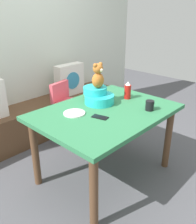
{
  "coord_description": "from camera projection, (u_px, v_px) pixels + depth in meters",
  "views": [
    {
      "loc": [
        -1.59,
        -1.4,
        1.64
      ],
      "look_at": [
        0.0,
        0.1,
        0.69
      ],
      "focal_mm": 38.92,
      "sensor_mm": 36.0,
      "label": 1
    }
  ],
  "objects": [
    {
      "name": "ground_plane",
      "position": [
        105.0,
        174.0,
        2.6
      ],
      "size": [
        8.0,
        8.0,
        0.0
      ],
      "primitive_type": "plane",
      "color": "#4C4C51"
    },
    {
      "name": "back_wall",
      "position": [
        16.0,
        36.0,
        3.02
      ],
      "size": [
        4.4,
        0.1,
        2.6
      ],
      "primitive_type": "cube",
      "color": "silver",
      "rests_on": "ground_plane"
    },
    {
      "name": "window_bench",
      "position": [
        37.0,
        120.0,
        3.28
      ],
      "size": [
        2.6,
        0.44,
        0.46
      ],
      "primitive_type": "cube",
      "color": "brown",
      "rests_on": "ground_plane"
    },
    {
      "name": "pillow_floral_right",
      "position": [
        70.0,
        80.0,
        3.48
      ],
      "size": [
        0.44,
        0.15,
        0.44
      ],
      "color": "white",
      "rests_on": "window_bench"
    },
    {
      "name": "dining_table",
      "position": [
        106.0,
        119.0,
        2.34
      ],
      "size": [
        1.32,
        0.97,
        0.74
      ],
      "color": "#2D7247",
      "rests_on": "ground_plane"
    },
    {
      "name": "highchair",
      "position": [
        68.0,
        105.0,
        3.02
      ],
      "size": [
        0.38,
        0.49,
        0.79
      ],
      "color": "#D84C59",
      "rests_on": "ground_plane"
    },
    {
      "name": "infant_seat_teal",
      "position": [
        98.0,
        96.0,
        2.45
      ],
      "size": [
        0.3,
        0.33,
        0.16
      ],
      "color": "#23BBBE",
      "rests_on": "dining_table"
    },
    {
      "name": "teddy_bear",
      "position": [
        98.0,
        76.0,
        2.37
      ],
      "size": [
        0.13,
        0.12,
        0.25
      ],
      "color": "#AF6327",
      "rests_on": "infant_seat_teal"
    },
    {
      "name": "ketchup_bottle",
      "position": [
        128.0,
        91.0,
        2.56
      ],
      "size": [
        0.07,
        0.07,
        0.18
      ],
      "color": "red",
      "rests_on": "dining_table"
    },
    {
      "name": "coffee_mug",
      "position": [
        150.0,
        105.0,
        2.28
      ],
      "size": [
        0.12,
        0.08,
        0.09
      ],
      "color": "black",
      "rests_on": "dining_table"
    },
    {
      "name": "dinner_plate_near",
      "position": [
        74.0,
        113.0,
        2.22
      ],
      "size": [
        0.2,
        0.2,
        0.01
      ],
      "primitive_type": "cylinder",
      "color": "white",
      "rests_on": "dining_table"
    },
    {
      "name": "cell_phone",
      "position": [
        100.0,
        117.0,
        2.14
      ],
      "size": [
        0.1,
        0.16,
        0.01
      ],
      "primitive_type": "cube",
      "rotation": [
        0.0,
        0.0,
        0.25
      ],
      "color": "black",
      "rests_on": "dining_table"
    }
  ]
}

